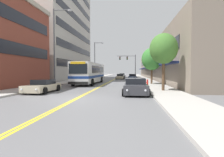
{
  "coord_description": "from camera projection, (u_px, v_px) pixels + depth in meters",
  "views": [
    {
      "loc": [
        3.82,
        -11.99,
        1.95
      ],
      "look_at": [
        0.41,
        20.42,
        0.6
      ],
      "focal_mm": 28.0,
      "sensor_mm": 36.0,
      "label": 1
    }
  ],
  "objects": [
    {
      "name": "street_tree_right_mid",
      "position": [
        152.0,
        59.0,
        25.07
      ],
      "size": [
        2.91,
        2.91,
        5.17
      ],
      "color": "brown",
      "rests_on": "sidewalk_right"
    },
    {
      "name": "storefront_row_right",
      "position": [
        163.0,
        64.0,
        47.66
      ],
      "size": [
        9.1,
        68.0,
        8.07
      ],
      "color": "gray",
      "rests_on": "ground_plane"
    },
    {
      "name": "car_beige_moving_lead",
      "position": [
        120.0,
        77.0,
        43.78
      ],
      "size": [
        2.13,
        4.53,
        1.31
      ],
      "color": "#BCAD89",
      "rests_on": "ground_plane"
    },
    {
      "name": "car_champagne_parked_left_mid",
      "position": [
        43.0,
        86.0,
        16.19
      ],
      "size": [
        2.04,
        4.5,
        1.2
      ],
      "color": "beige",
      "rests_on": "ground_plane"
    },
    {
      "name": "car_dark_grey_parked_right_foreground",
      "position": [
        135.0,
        87.0,
        14.76
      ],
      "size": [
        2.15,
        4.26,
        1.36
      ],
      "color": "#38383D",
      "rests_on": "ground_plane"
    },
    {
      "name": "city_bus",
      "position": [
        90.0,
        72.0,
        27.16
      ],
      "size": [
        2.91,
        12.17,
        3.17
      ],
      "color": "silver",
      "rests_on": "ground_plane"
    },
    {
      "name": "street_lamp_left_near",
      "position": [
        56.0,
        42.0,
        20.89
      ],
      "size": [
        2.32,
        0.28,
        9.37
      ],
      "color": "#47474C",
      "rests_on": "ground_plane"
    },
    {
      "name": "car_silver_parked_left_near",
      "position": [
        94.0,
        77.0,
        39.29
      ],
      "size": [
        2.07,
        4.45,
        1.27
      ],
      "color": "#B7B7BC",
      "rests_on": "ground_plane"
    },
    {
      "name": "traffic_signal_mast",
      "position": [
        129.0,
        62.0,
        48.81
      ],
      "size": [
        5.18,
        0.38,
        6.58
      ],
      "color": "#47474C",
      "rests_on": "ground_plane"
    },
    {
      "name": "office_tower_left",
      "position": [
        53.0,
        20.0,
        42.18
      ],
      "size": [
        12.08,
        26.56,
        28.6
      ],
      "color": "#BCB7AD",
      "rests_on": "ground_plane"
    },
    {
      "name": "sidewalk_right",
      "position": [
        142.0,
        78.0,
        48.42
      ],
      "size": [
        3.02,
        106.0,
        0.15
      ],
      "color": "#B2ADA5",
      "rests_on": "ground_plane"
    },
    {
      "name": "ground_plane",
      "position": [
        117.0,
        78.0,
        49.16
      ],
      "size": [
        240.0,
        240.0,
        0.0
      ],
      "primitive_type": "plane",
      "color": "slate"
    },
    {
      "name": "street_lamp_left_far",
      "position": [
        96.0,
        58.0,
        44.77
      ],
      "size": [
        2.38,
        0.28,
        9.36
      ],
      "color": "#47474C",
      "rests_on": "ground_plane"
    },
    {
      "name": "car_slate_blue_parked_right_far",
      "position": [
        133.0,
        77.0,
        38.39
      ],
      "size": [
        2.01,
        4.18,
        1.37
      ],
      "color": "#475675",
      "rests_on": "ground_plane"
    },
    {
      "name": "car_white_moving_second",
      "position": [
        122.0,
        75.0,
        57.97
      ],
      "size": [
        2.1,
        4.2,
        1.26
      ],
      "color": "white",
      "rests_on": "ground_plane"
    },
    {
      "name": "street_tree_right_near",
      "position": [
        164.0,
        49.0,
        16.37
      ],
      "size": [
        2.6,
        2.6,
        5.36
      ],
      "color": "brown",
      "rests_on": "sidewalk_right"
    },
    {
      "name": "sidewalk_left",
      "position": [
        92.0,
        78.0,
        49.89
      ],
      "size": [
        3.02,
        106.0,
        0.15
      ],
      "color": "#B2ADA5",
      "rests_on": "ground_plane"
    },
    {
      "name": "centre_line",
      "position": [
        117.0,
        78.0,
        49.16
      ],
      "size": [
        0.34,
        106.0,
        0.01
      ],
      "color": "yellow",
      "rests_on": "ground_plane"
    },
    {
      "name": "fire_hydrant",
      "position": [
        147.0,
        83.0,
        21.78
      ],
      "size": [
        0.29,
        0.21,
        0.79
      ],
      "color": "red",
      "rests_on": "sidewalk_right"
    },
    {
      "name": "car_charcoal_parked_right_mid",
      "position": [
        133.0,
        77.0,
        44.46
      ],
      "size": [
        2.16,
        4.9,
        1.19
      ],
      "color": "#232328",
      "rests_on": "ground_plane"
    }
  ]
}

